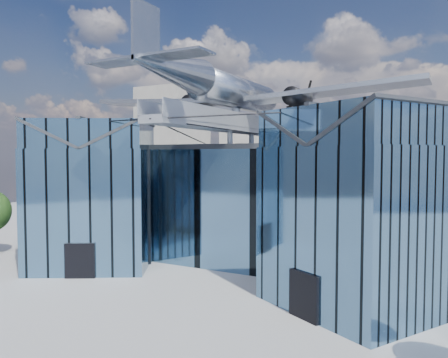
% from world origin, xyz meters
% --- Properties ---
extents(ground_plane, '(120.00, 120.00, 0.00)m').
position_xyz_m(ground_plane, '(0.00, 0.00, 0.00)').
color(ground_plane, gray).
extents(museum, '(32.88, 24.50, 17.60)m').
position_xyz_m(museum, '(0.00, 5.82, 5.54)').
color(museum, teal).
rests_on(museum, ground).
extents(bg_towers, '(77.00, 24.50, 26.00)m').
position_xyz_m(bg_towers, '(1.45, 50.49, 10.01)').
color(bg_towers, slate).
rests_on(bg_towers, ground).
extents(tree_side_w, '(4.66, 4.66, 5.92)m').
position_xyz_m(tree_side_w, '(-23.98, 8.96, 4.01)').
color(tree_side_w, '#382116').
rests_on(tree_side_w, ground).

